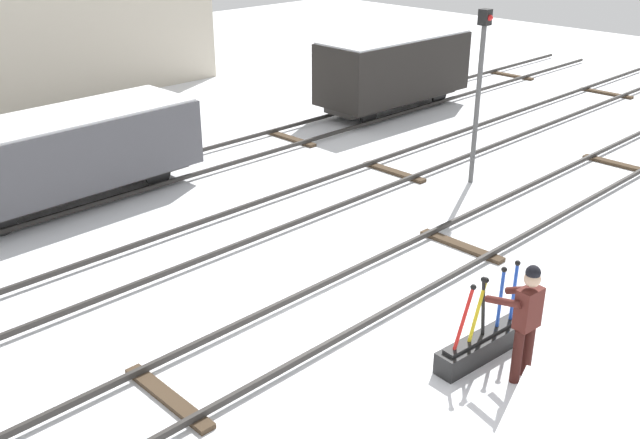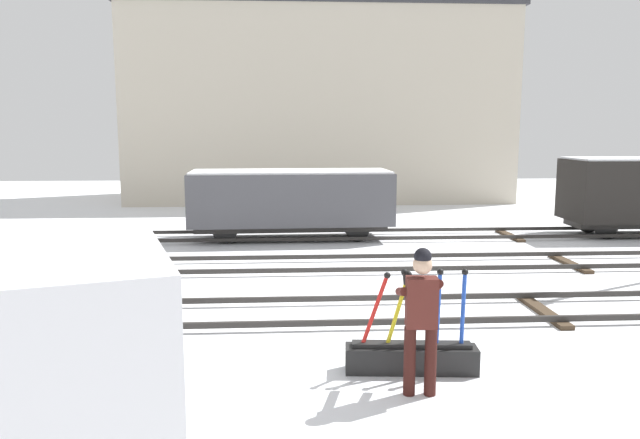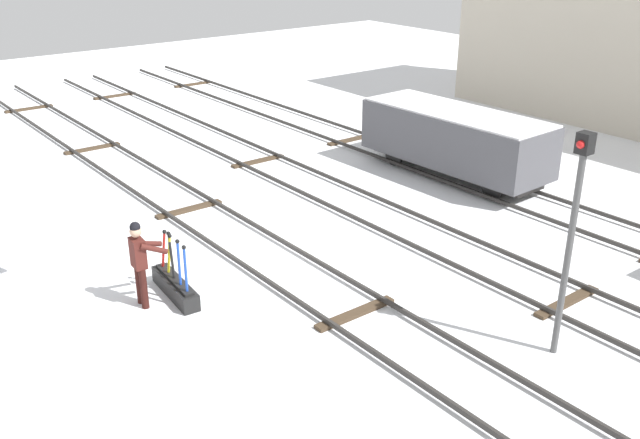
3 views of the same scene
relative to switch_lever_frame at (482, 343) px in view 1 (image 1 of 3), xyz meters
The scene contains 9 objects.
ground_plane 2.57m from the switch_lever_frame, 102.73° to the left, with size 60.00×60.00×0.00m, color white.
track_main_line 2.56m from the switch_lever_frame, 102.73° to the left, with size 44.00×1.94×0.18m.
track_siding_near 6.31m from the switch_lever_frame, 95.12° to the left, with size 44.00×1.94×0.18m.
track_siding_far 10.26m from the switch_lever_frame, 93.15° to the left, with size 44.00×1.94×0.18m.
switch_lever_frame is the anchor object (origin of this frame).
rail_worker 1.07m from the switch_lever_frame, 94.04° to the right, with size 0.58×0.74×1.88m.
signal_post 8.02m from the switch_lever_frame, 36.19° to the left, with size 0.24×0.32×4.20m.
freight_car_near_switch 14.27m from the switch_lever_frame, 46.07° to the left, with size 5.43×2.15×2.45m.
freight_car_back_track 10.40m from the switch_lever_frame, 98.47° to the left, with size 6.09×2.28×2.10m.
Camera 1 is at (-7.92, -7.60, 6.59)m, focal length 41.26 mm.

